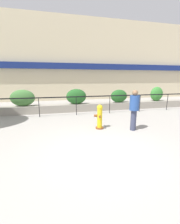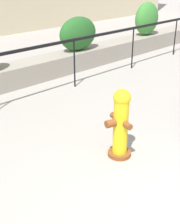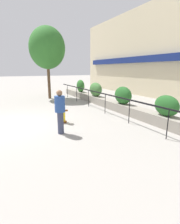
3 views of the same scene
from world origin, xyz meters
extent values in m
cylinder|color=black|center=(2.14, 4.90, 0.57)|extent=(0.04, 0.04, 1.15)
cylinder|color=black|center=(4.29, 4.90, 0.57)|extent=(0.04, 0.04, 1.15)
cylinder|color=black|center=(6.43, 4.90, 0.57)|extent=(0.04, 0.04, 1.15)
ellipsoid|color=#235B23|center=(3.26, 6.00, 0.95)|extent=(1.22, 0.58, 0.91)
ellipsoid|color=#387F33|center=(6.35, 6.00, 1.04)|extent=(1.00, 0.60, 1.07)
cylinder|color=brown|center=(0.64, 2.17, 0.03)|extent=(0.43, 0.43, 0.06)
cylinder|color=gold|center=(0.64, 2.17, 0.48)|extent=(0.27, 0.27, 0.85)
sphere|color=gold|center=(0.64, 2.17, 0.95)|extent=(0.25, 0.25, 0.25)
cylinder|color=brown|center=(0.46, 2.21, 0.59)|extent=(0.16, 0.15, 0.11)
cylinder|color=brown|center=(0.68, 2.33, 0.59)|extent=(0.12, 0.15, 0.09)
cylinder|color=brown|center=(0.59, 2.00, 0.59)|extent=(0.12, 0.15, 0.09)
camera|label=1|loc=(-1.26, -3.94, 2.19)|focal=24.00mm
camera|label=2|loc=(-2.49, -0.44, 2.63)|focal=50.00mm
camera|label=3|loc=(8.37, -0.27, 2.49)|focal=28.00mm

